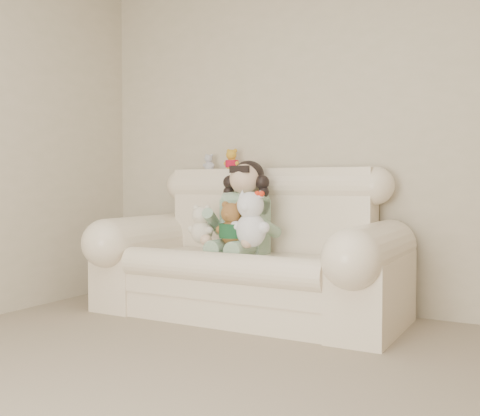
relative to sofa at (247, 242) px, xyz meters
name	(u,v)px	position (x,y,z in m)	size (l,w,h in m)	color
wall_back	(372,128)	(0.72, 0.50, 0.78)	(4.50, 4.50, 0.00)	beige
sofa	(247,242)	(0.00, 0.00, 0.00)	(2.10, 0.95, 1.03)	#FCEACB
seated_child	(245,206)	(-0.06, 0.08, 0.24)	(0.40, 0.49, 0.67)	#2A6E36
brown_teddy	(232,219)	(-0.04, -0.14, 0.16)	(0.22, 0.17, 0.35)	brown
white_cat	(251,213)	(0.11, -0.15, 0.20)	(0.28, 0.22, 0.44)	white
cream_teddy	(202,221)	(-0.30, -0.11, 0.14)	(0.20, 0.15, 0.31)	white
yellow_mini_bear	(232,158)	(-0.33, 0.36, 0.60)	(0.13, 0.10, 0.20)	gold
grey_mini_plush	(209,161)	(-0.54, 0.37, 0.58)	(0.10, 0.08, 0.16)	silver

